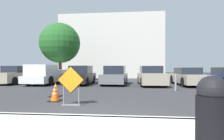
# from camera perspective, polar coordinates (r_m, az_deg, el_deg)

# --- Properties ---
(ground_plane) EXTENTS (96.00, 96.00, 0.00)m
(ground_plane) POSITION_cam_1_polar(r_m,az_deg,el_deg) (14.38, 1.64, -4.72)
(ground_plane) COLOR #333335
(curb_lip) EXTENTS (24.38, 0.20, 0.14)m
(curb_lip) POSITION_cam_1_polar(r_m,az_deg,el_deg) (4.57, -7.11, -15.34)
(curb_lip) COLOR beige
(curb_lip) RESTS_ON ground_plane
(road_closed_sign) EXTENTS (0.98, 0.20, 1.40)m
(road_closed_sign) POSITION_cam_1_polar(r_m,az_deg,el_deg) (6.38, -13.27, -4.38)
(road_closed_sign) COLOR black
(road_closed_sign) RESTS_ON ground_plane
(traffic_cone_nearest) EXTENTS (0.46, 0.46, 0.63)m
(traffic_cone_nearest) POSITION_cam_1_polar(r_m,az_deg,el_deg) (7.44, -18.14, -7.33)
(traffic_cone_nearest) COLOR black
(traffic_cone_nearest) RESTS_ON ground_plane
(traffic_cone_second) EXTENTS (0.51, 0.51, 0.67)m
(traffic_cone_second) POSITION_cam_1_polar(r_m,az_deg,el_deg) (8.62, -17.94, -6.11)
(traffic_cone_second) COLOR black
(traffic_cone_second) RESTS_ON ground_plane
(parked_car_nearest) EXTENTS (1.92, 4.39, 1.52)m
(parked_car_nearest) POSITION_cam_1_polar(r_m,az_deg,el_deg) (17.25, -28.75, -1.56)
(parked_car_nearest) COLOR #A39984
(parked_car_nearest) RESTS_ON ground_plane
(pickup_truck) EXTENTS (2.09, 5.38, 1.61)m
(pickup_truck) POSITION_cam_1_polar(r_m,az_deg,el_deg) (15.65, -20.49, -1.67)
(pickup_truck) COLOR silver
(pickup_truck) RESTS_ON ground_plane
(parked_car_second) EXTENTS (1.86, 4.51, 1.54)m
(parked_car_second) POSITION_cam_1_polar(r_m,az_deg,el_deg) (14.85, -10.11, -1.85)
(parked_car_second) COLOR black
(parked_car_second) RESTS_ON ground_plane
(parked_car_third) EXTENTS (2.04, 4.32, 1.52)m
(parked_car_third) POSITION_cam_1_polar(r_m,az_deg,el_deg) (14.37, 0.97, -1.96)
(parked_car_third) COLOR slate
(parked_car_third) RESTS_ON ground_plane
(parked_car_fourth) EXTENTS (1.89, 4.49, 1.50)m
(parked_car_fourth) POSITION_cam_1_polar(r_m,az_deg,el_deg) (14.02, 12.54, -2.00)
(parked_car_fourth) COLOR #A39984
(parked_car_fourth) RESTS_ON ground_plane
(parked_car_fifth) EXTENTS (1.86, 4.63, 1.38)m
(parked_car_fifth) POSITION_cam_1_polar(r_m,az_deg,el_deg) (14.86, 23.44, -2.07)
(parked_car_fifth) COLOR #A39984
(parked_car_fifth) RESTS_ON ground_plane
(trash_bin) EXTENTS (0.48, 0.48, 1.07)m
(trash_bin) POSITION_cam_1_polar(r_m,az_deg,el_deg) (3.15, 29.96, -11.21)
(trash_bin) COLOR black
(trash_bin) RESTS_ON sidewalk_strip
(bollard_nearest) EXTENTS (0.12, 0.12, 1.00)m
(bollard_nearest) POSITION_cam_1_polar(r_m,az_deg,el_deg) (10.89, 20.06, -3.68)
(bollard_nearest) COLOR gray
(bollard_nearest) RESTS_ON ground_plane
(bollard_second) EXTENTS (0.12, 0.12, 0.89)m
(bollard_second) POSITION_cam_1_polar(r_m,az_deg,el_deg) (11.32, 26.96, -3.82)
(bollard_second) COLOR gray
(bollard_second) RESTS_ON ground_plane
(building_facade_backdrop) EXTENTS (14.29, 5.00, 8.72)m
(building_facade_backdrop) POSITION_cam_1_polar(r_m,az_deg,el_deg) (25.81, -0.04, 7.31)
(building_facade_backdrop) COLOR beige
(building_facade_backdrop) RESTS_ON ground_plane
(street_tree_behind_lot) EXTENTS (4.06, 4.06, 5.93)m
(street_tree_behind_lot) POSITION_cam_1_polar(r_m,az_deg,el_deg) (18.80, -16.59, 8.39)
(street_tree_behind_lot) COLOR #513823
(street_tree_behind_lot) RESTS_ON ground_plane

